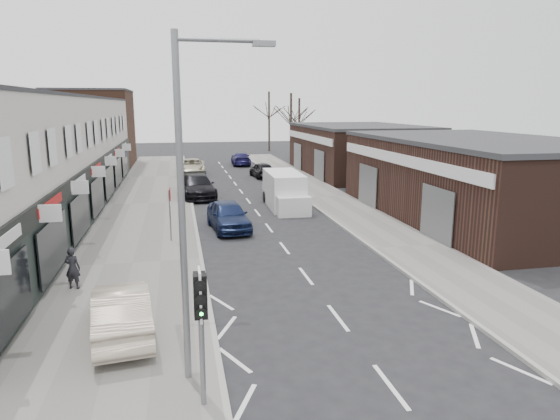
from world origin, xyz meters
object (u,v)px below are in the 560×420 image
white_van (284,191)px  parked_car_left_a (228,215)px  warning_sign (170,198)px  sedan_on_pavement (121,311)px  street_lamp (189,194)px  parked_car_left_c (192,167)px  parked_car_right_c (241,159)px  parked_car_right_a (278,186)px  parked_car_left_b (197,186)px  parked_car_right_b (262,170)px  pedestrian (73,268)px  traffic_light (201,306)px

white_van → parked_car_left_a: (-4.20, -5.18, -0.30)m
warning_sign → sedan_on_pavement: size_ratio=0.62×
street_lamp → parked_car_left_c: bearing=88.3°
street_lamp → warning_sign: bearing=92.8°
parked_car_left_c → parked_car_right_c: (5.60, 6.88, -0.05)m
warning_sign → parked_car_right_c: bearing=76.8°
white_van → parked_car_right_a: 4.24m
white_van → parked_car_left_a: white_van is taller
parked_car_left_b → parked_car_right_b: parked_car_left_b is taller
parked_car_right_c → pedestrian: bearing=76.7°
parked_car_right_c → street_lamp: bearing=84.2°
parked_car_right_a → parked_car_right_c: 19.89m
warning_sign → parked_car_right_a: size_ratio=0.62×
sedan_on_pavement → parked_car_right_b: (9.38, 31.33, -0.13)m
sedan_on_pavement → pedestrian: bearing=-70.9°
traffic_light → sedan_on_pavement: (-2.09, 3.92, -1.57)m
sedan_on_pavement → parked_car_left_a: bearing=-116.8°
traffic_light → pedestrian: size_ratio=2.03×
white_van → pedestrian: size_ratio=3.88×
parked_car_right_a → parked_car_right_b: (0.46, 9.77, -0.01)m
pedestrian → parked_car_right_c: pedestrian is taller
pedestrian → parked_car_right_c: 38.81m
street_lamp → parked_car_right_a: (6.96, 24.27, -3.90)m
street_lamp → parked_car_right_b: 35.05m
street_lamp → sedan_on_pavement: 5.04m
traffic_light → parked_car_left_a: size_ratio=0.68×
traffic_light → parked_car_right_a: traffic_light is taller
parked_car_right_a → parked_car_right_c: size_ratio=0.90×
pedestrian → parked_car_right_b: size_ratio=0.37×
street_lamp → white_van: 21.39m
street_lamp → pedestrian: street_lamp is taller
parked_car_right_b → parked_car_right_a: bearing=82.1°
warning_sign → parked_car_right_b: warning_sign is taller
sedan_on_pavement → parked_car_left_a: size_ratio=0.96×
sedan_on_pavement → parked_car_left_b: 22.45m
sedan_on_pavement → white_van: bearing=-123.4°
warning_sign → parked_car_right_c: warning_sign is taller
parked_car_left_b → parked_car_right_a: (5.83, -0.68, -0.09)m
warning_sign → sedan_on_pavement: bearing=-97.5°
street_lamp → parked_car_right_b: bearing=77.7°
traffic_light → white_van: bearing=73.3°
parked_car_left_a → parked_car_left_b: size_ratio=0.82×
warning_sign → parked_car_left_b: bearing=81.8°
parked_car_left_c → traffic_light: bearing=-89.1°
white_van → parked_car_left_b: (-5.40, 4.89, -0.27)m
pedestrian → parked_car_left_a: bearing=-112.0°
street_lamp → parked_car_right_a: 25.55m
sedan_on_pavement → parked_car_left_c: size_ratio=0.80×
sedan_on_pavement → parked_car_left_b: parked_car_left_b is taller
traffic_light → parked_car_left_c: size_ratio=0.57×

